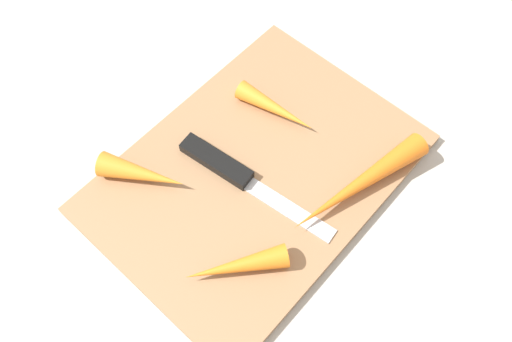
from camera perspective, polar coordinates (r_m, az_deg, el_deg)
The scene contains 7 objects.
ground_plane at distance 0.61m, azimuth 0.00°, elevation -0.53°, with size 1.40×1.40×0.00m, color #ADA8A0.
cutting_board at distance 0.60m, azimuth 0.00°, elevation -0.27°, with size 0.36×0.26×0.01m, color #99704C.
knife at distance 0.59m, azimuth -3.29°, elevation 0.40°, with size 0.04×0.20×0.01m.
carrot_short at distance 0.63m, azimuth 2.12°, elevation 6.79°, with size 0.02×0.02×0.10m, color orange.
carrot_longest at distance 0.58m, azimuth 11.13°, elevation -1.41°, with size 0.03×0.03×0.18m, color orange.
carrot_long at distance 0.54m, azimuth -2.13°, elevation -10.26°, with size 0.03×0.03×0.11m, color orange.
carrot_shortest at distance 0.59m, azimuth -12.23°, elevation -0.30°, with size 0.03×0.03×0.10m, color orange.
Camera 1 is at (-0.21, -0.19, 0.54)m, focal length 36.95 mm.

